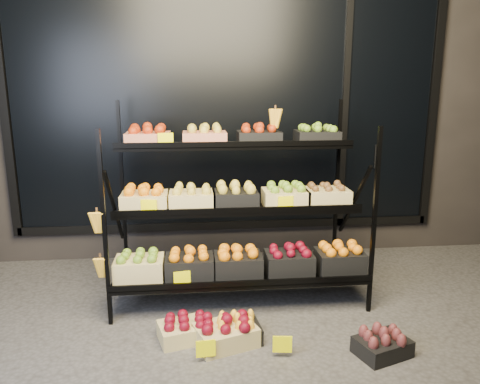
{
  "coord_description": "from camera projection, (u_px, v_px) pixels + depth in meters",
  "views": [
    {
      "loc": [
        -0.37,
        -3.18,
        1.82
      ],
      "look_at": [
        0.01,
        0.55,
        0.93
      ],
      "focal_mm": 35.0,
      "sensor_mm": 36.0,
      "label": 1
    }
  ],
  "objects": [
    {
      "name": "ground",
      "position": [
        246.0,
        329.0,
        3.53
      ],
      "size": [
        24.0,
        24.0,
        0.0
      ],
      "primitive_type": "plane",
      "color": "#514F4C",
      "rests_on": "ground"
    },
    {
      "name": "building",
      "position": [
        222.0,
        88.0,
        5.63
      ],
      "size": [
        6.0,
        2.08,
        3.5
      ],
      "color": "#2D2826",
      "rests_on": "ground"
    },
    {
      "name": "display_rack",
      "position": [
        236.0,
        208.0,
        3.93
      ],
      "size": [
        2.18,
        1.02,
        1.71
      ],
      "color": "black",
      "rests_on": "ground"
    },
    {
      "name": "tag_floor_a",
      "position": [
        206.0,
        354.0,
        3.1
      ],
      "size": [
        0.13,
        0.01,
        0.12
      ],
      "primitive_type": "cube",
      "color": "#FFF700",
      "rests_on": "ground"
    },
    {
      "name": "tag_floor_b",
      "position": [
        282.0,
        350.0,
        3.15
      ],
      "size": [
        0.13,
        0.01,
        0.12
      ],
      "primitive_type": "cube",
      "color": "#FFF700",
      "rests_on": "ground"
    },
    {
      "name": "floor_crate_left",
      "position": [
        184.0,
        328.0,
        3.37
      ],
      "size": [
        0.41,
        0.35,
        0.19
      ],
      "rotation": [
        0.0,
        0.0,
        0.26
      ],
      "color": "#DAC67D",
      "rests_on": "ground"
    },
    {
      "name": "floor_crate_midleft",
      "position": [
        236.0,
        329.0,
        3.36
      ],
      "size": [
        0.37,
        0.29,
        0.18
      ],
      "rotation": [
        0.0,
        0.0,
        0.12
      ],
      "color": "black",
      "rests_on": "ground"
    },
    {
      "name": "floor_crate_midright",
      "position": [
        226.0,
        332.0,
        3.3
      ],
      "size": [
        0.49,
        0.42,
        0.2
      ],
      "rotation": [
        0.0,
        0.0,
        0.33
      ],
      "color": "#DAC67D",
      "rests_on": "ground"
    },
    {
      "name": "floor_crate_right",
      "position": [
        382.0,
        343.0,
        3.18
      ],
      "size": [
        0.41,
        0.36,
        0.18
      ],
      "rotation": [
        0.0,
        0.0,
        0.34
      ],
      "color": "black",
      "rests_on": "ground"
    }
  ]
}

